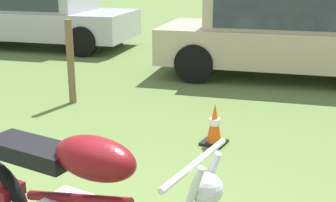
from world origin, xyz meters
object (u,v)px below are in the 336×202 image
Objects in this scene: car_beige at (283,30)px; fence_post_wooden at (71,62)px; traffic_cone at (214,126)px; car_silver at (37,11)px.

fence_post_wooden is (-2.13, -2.98, -0.21)m from car_beige.
car_beige reaches higher than traffic_cone.
car_beige is (5.85, -0.19, -0.04)m from car_silver.
traffic_cone is 2.43m from fence_post_wooden.
car_beige is at bearing 93.69° from traffic_cone.
traffic_cone is 0.39× the size of fence_post_wooden.
traffic_cone is at bearing -10.85° from fence_post_wooden.
car_beige is at bearing 54.47° from fence_post_wooden.
car_silver is at bearing 164.45° from car_beige.
fence_post_wooden is (-2.35, 0.45, 0.38)m from traffic_cone.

